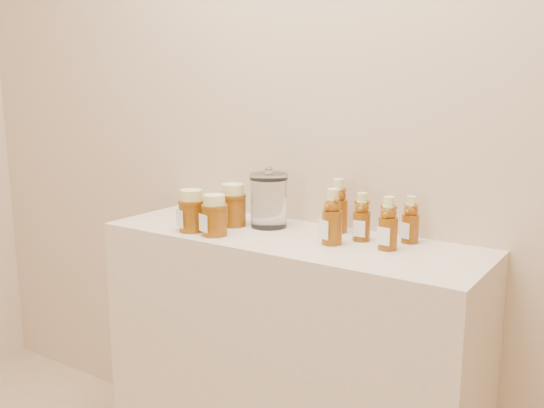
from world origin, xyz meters
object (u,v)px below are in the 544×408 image
Objects in this scene: bear_bottle_front_left at (332,213)px; glass_canister at (269,198)px; bear_bottle_back_left at (338,202)px; display_table at (288,372)px; honey_jar_left at (192,211)px.

glass_canister is (-0.27, 0.07, 0.00)m from bear_bottle_front_left.
display_table is at bearing -122.01° from bear_bottle_back_left.
glass_canister is (-0.22, -0.06, 0.00)m from bear_bottle_back_left.
bear_bottle_front_left is 0.45m from honey_jar_left.
honey_jar_left is at bearing -132.26° from glass_canister.
display_table is 0.60m from honey_jar_left.
glass_canister is at bearing 72.61° from honey_jar_left.
bear_bottle_back_left is 0.46m from honey_jar_left.
bear_bottle_back_left is at bearing 15.86° from glass_canister.
glass_canister is at bearing 150.91° from display_table.
glass_canister reaches higher than bear_bottle_front_left.
bear_bottle_back_left is at bearing 135.48° from bear_bottle_front_left.
bear_bottle_front_left is (0.05, -0.14, -0.00)m from bear_bottle_back_left.
bear_bottle_front_left is 1.39× the size of honey_jar_left.
bear_bottle_back_left and glass_canister have the same top height.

